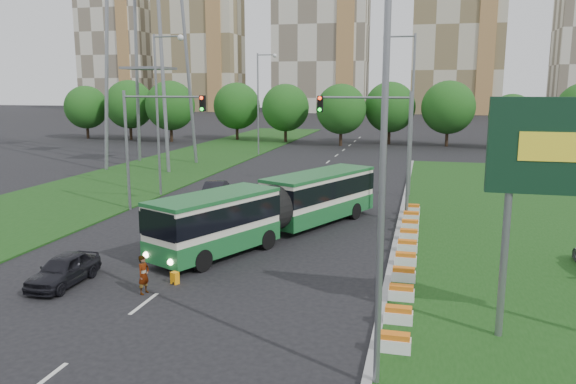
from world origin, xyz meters
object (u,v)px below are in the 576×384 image
(car_left_near, at_px, (64,270))
(traffic_mast_left, at_px, (148,131))
(shopping_trolley, at_px, (175,278))
(pedestrian, at_px, (144,275))
(car_left_far, at_px, (215,191))
(traffic_mast_median, at_px, (382,135))
(articulated_bus, at_px, (272,207))

(car_left_near, bearing_deg, traffic_mast_left, 102.00)
(shopping_trolley, bearing_deg, traffic_mast_left, 143.85)
(pedestrian, distance_m, shopping_trolley, 1.62)
(car_left_far, height_order, shopping_trolley, car_left_far)
(car_left_near, bearing_deg, traffic_mast_median, 50.40)
(traffic_mast_median, xyz_separation_m, car_left_far, (-12.40, 3.54, -4.68))
(car_left_near, relative_size, shopping_trolley, 7.30)
(car_left_near, xyz_separation_m, car_left_far, (-0.30, 18.40, 0.02))
(pedestrian, xyz_separation_m, shopping_trolley, (0.72, 1.35, -0.54))
(articulated_bus, distance_m, car_left_near, 11.73)
(car_left_far, bearing_deg, car_left_near, -97.32)
(traffic_mast_median, xyz_separation_m, car_left_near, (-12.10, -14.86, -4.70))
(articulated_bus, xyz_separation_m, car_left_near, (-6.52, -9.70, -1.02))
(articulated_bus, height_order, car_left_near, articulated_bus)
(traffic_mast_left, height_order, articulated_bus, traffic_mast_left)
(traffic_mast_left, relative_size, pedestrian, 4.99)
(car_left_far, bearing_deg, traffic_mast_left, -129.53)
(traffic_mast_median, height_order, pedestrian, traffic_mast_median)
(traffic_mast_left, xyz_separation_m, shopping_trolley, (7.60, -12.67, -5.09))
(articulated_bus, bearing_deg, car_left_far, 152.98)
(traffic_mast_median, distance_m, shopping_trolley, 16.43)
(car_left_near, distance_m, pedestrian, 3.83)
(traffic_mast_left, height_order, car_left_near, traffic_mast_left)
(articulated_bus, height_order, car_left_far, articulated_bus)
(car_left_near, bearing_deg, car_left_far, 90.49)
(traffic_mast_left, height_order, pedestrian, traffic_mast_left)
(car_left_far, distance_m, pedestrian, 19.01)
(traffic_mast_median, height_order, shopping_trolley, traffic_mast_median)
(articulated_bus, bearing_deg, shopping_trolley, -78.22)
(traffic_mast_left, relative_size, shopping_trolley, 15.23)
(car_left_near, bearing_deg, shopping_trolley, 14.24)
(pedestrian, bearing_deg, car_left_far, 23.95)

